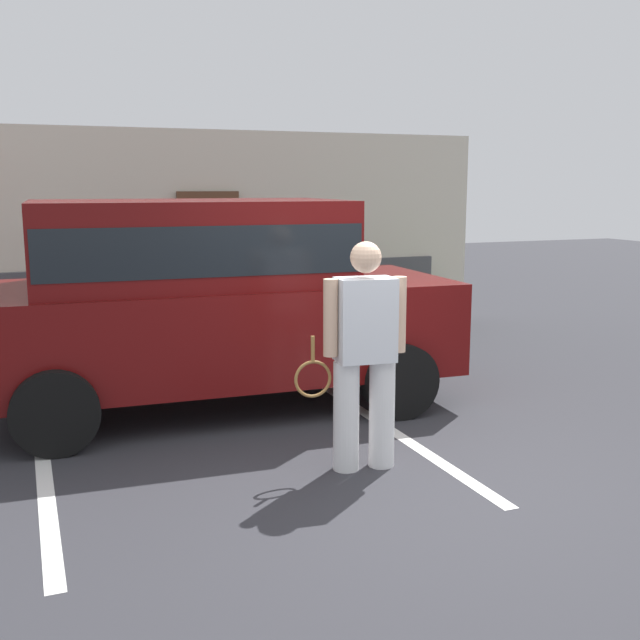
{
  "coord_description": "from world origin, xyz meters",
  "views": [
    {
      "loc": [
        -2.6,
        -4.75,
        2.2
      ],
      "look_at": [
        -0.24,
        1.2,
        1.05
      ],
      "focal_mm": 42.56,
      "sensor_mm": 36.0,
      "label": 1
    }
  ],
  "objects_px": {
    "parked_suv": "(206,293)",
    "tennis_player_man": "(364,353)",
    "potted_plant_secondary": "(439,305)",
    "potted_plant_by_porch": "(403,303)"
  },
  "relations": [
    {
      "from": "parked_suv",
      "to": "tennis_player_man",
      "type": "height_order",
      "value": "parked_suv"
    },
    {
      "from": "parked_suv",
      "to": "potted_plant_by_porch",
      "type": "relative_size",
      "value": 5.28
    },
    {
      "from": "parked_suv",
      "to": "tennis_player_man",
      "type": "bearing_deg",
      "value": -67.89
    },
    {
      "from": "potted_plant_secondary",
      "to": "potted_plant_by_porch",
      "type": "bearing_deg",
      "value": -166.42
    },
    {
      "from": "tennis_player_man",
      "to": "potted_plant_secondary",
      "type": "xyz_separation_m",
      "value": [
        3.45,
        4.73,
        -0.53
      ]
    },
    {
      "from": "potted_plant_secondary",
      "to": "tennis_player_man",
      "type": "bearing_deg",
      "value": -126.09
    },
    {
      "from": "parked_suv",
      "to": "potted_plant_secondary",
      "type": "bearing_deg",
      "value": 34.78
    },
    {
      "from": "parked_suv",
      "to": "potted_plant_by_porch",
      "type": "distance_m",
      "value": 4.33
    },
    {
      "from": "tennis_player_man",
      "to": "potted_plant_by_porch",
      "type": "xyz_separation_m",
      "value": [
        2.75,
        4.56,
        -0.43
      ]
    },
    {
      "from": "potted_plant_by_porch",
      "to": "potted_plant_secondary",
      "type": "distance_m",
      "value": 0.73
    }
  ]
}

